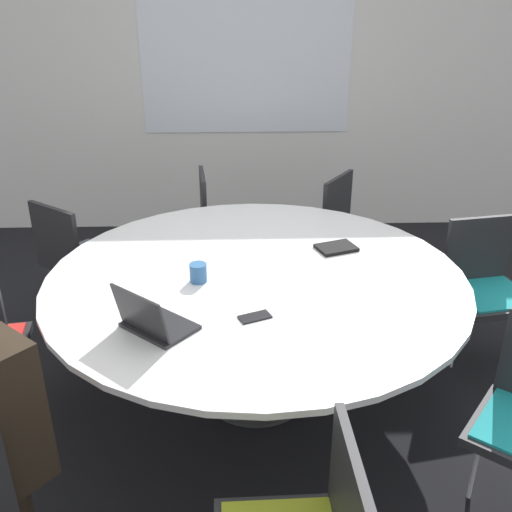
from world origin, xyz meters
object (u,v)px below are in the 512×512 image
chair_3 (486,281)px  chair_4 (352,226)px  coffee_cup (198,273)px  cell_phone (255,317)px  laptop (152,321)px  chair_5 (221,218)px  chair_6 (75,252)px  spiral_notebook (336,248)px

chair_3 → chair_4: size_ratio=1.00×
coffee_cup → cell_phone: coffee_cup is taller
laptop → chair_5: bearing=-56.7°
coffee_cup → chair_3: bearing=12.9°
chair_6 → cell_phone: 1.66m
chair_4 → laptop: 2.09m
chair_4 → coffee_cup: size_ratio=9.30×
chair_3 → chair_5: bearing=-44.1°
chair_3 → cell_phone: chair_3 is taller
chair_6 → coffee_cup: size_ratio=9.30×
chair_5 → coffee_cup: bearing=-9.0°
chair_3 → chair_6: (-2.48, 0.48, 0.00)m
chair_4 → laptop: bearing=-0.1°
chair_5 → spiral_notebook: 1.28m
chair_5 → cell_phone: (0.19, -1.79, 0.22)m
chair_5 → chair_3: bearing=49.7°
spiral_notebook → coffee_cup: bearing=-154.1°
chair_4 → laptop: size_ratio=2.35×
chair_4 → chair_6: (-1.86, -0.39, 0.00)m
chair_4 → chair_5: bearing=-66.8°
chair_4 → cell_phone: size_ratio=5.59×
cell_phone → coffee_cup: bearing=126.8°
spiral_notebook → chair_6: bearing=162.7°
chair_4 → spiral_notebook: bearing=17.5°
laptop → cell_phone: bearing=-126.4°
spiral_notebook → cell_phone: spiral_notebook is taller
chair_5 → chair_4: bearing=72.5°
spiral_notebook → chair_4: bearing=72.8°
laptop → chair_4: bearing=-84.2°
chair_4 → chair_6: same height
coffee_cup → cell_phone: (0.27, -0.36, -0.04)m
chair_3 → spiral_notebook: bearing=-9.0°
chair_5 → cell_phone: chair_5 is taller
laptop → spiral_notebook: (0.91, 0.82, -0.05)m
chair_5 → spiral_notebook: bearing=25.8°
chair_3 → chair_4: (-0.62, 0.87, 0.00)m
chair_6 → laptop: size_ratio=2.35×
chair_3 → chair_6: 2.53m
chair_4 → cell_phone: bearing=9.6°
chair_6 → spiral_notebook: chair_6 is taller
chair_5 → laptop: size_ratio=2.35×
chair_5 → laptop: bearing=-13.3°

